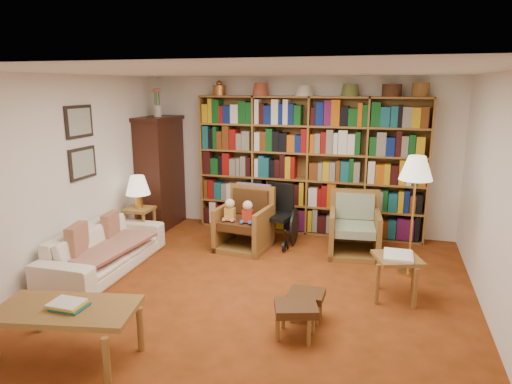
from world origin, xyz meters
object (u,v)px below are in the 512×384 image
at_px(sofa, 105,249).
at_px(floor_lamp, 416,173).
at_px(wheelchair, 278,217).
at_px(side_table_papers, 397,263).
at_px(side_table_lamp, 140,217).
at_px(armchair_leather, 246,223).
at_px(armchair_sage, 355,230).
at_px(footstool_b, 296,310).
at_px(coffee_table, 67,313).
at_px(footstool_a, 306,297).

relative_size(sofa, floor_lamp, 1.28).
relative_size(wheelchair, side_table_papers, 1.52).
height_order(side_table_lamp, armchair_leather, armchair_leather).
height_order(side_table_lamp, wheelchair, wheelchair).
distance_m(armchair_sage, footstool_b, 2.51).
bearing_deg(coffee_table, armchair_leather, 78.53).
height_order(footstool_b, coffee_table, coffee_table).
bearing_deg(wheelchair, armchair_sage, -4.02).
bearing_deg(footstool_a, coffee_table, -146.72).
distance_m(armchair_sage, footstool_a, 2.14).
bearing_deg(wheelchair, footstool_b, -72.60).
height_order(wheelchair, coffee_table, wheelchair).
bearing_deg(floor_lamp, armchair_leather, 170.45).
bearing_deg(footstool_a, sofa, 168.89).
distance_m(footstool_a, coffee_table, 2.28).
relative_size(armchair_leather, footstool_b, 1.89).
bearing_deg(footstool_b, coffee_table, -154.71).
bearing_deg(side_table_papers, coffee_table, -144.22).
distance_m(side_table_lamp, floor_lamp, 4.01).
bearing_deg(footstool_a, footstool_b, -95.23).
xyz_separation_m(side_table_lamp, side_table_papers, (3.74, -0.84, 0.01)).
relative_size(armchair_sage, side_table_papers, 1.47).
distance_m(side_table_lamp, footstool_a, 3.28).
xyz_separation_m(side_table_papers, footstool_a, (-0.88, -0.76, -0.17)).
relative_size(sofa, coffee_table, 1.49).
relative_size(armchair_leather, side_table_papers, 1.52).
bearing_deg(wheelchair, side_table_lamp, -163.42).
distance_m(floor_lamp, footstool_b, 2.41).
height_order(armchair_leather, armchair_sage, armchair_leather).
bearing_deg(coffee_table, side_table_lamp, 108.57).
bearing_deg(armchair_sage, floor_lamp, -39.23).
bearing_deg(wheelchair, sofa, -139.21).
xyz_separation_m(side_table_papers, coffee_table, (-2.79, -2.01, -0.00)).
height_order(side_table_lamp, side_table_papers, side_table_lamp).
bearing_deg(sofa, coffee_table, -156.28).
bearing_deg(armchair_leather, armchair_sage, 7.59).
distance_m(armchair_leather, footstool_b, 2.59).
bearing_deg(armchair_sage, side_table_papers, -67.25).
distance_m(side_table_lamp, armchair_leather, 1.63).
height_order(sofa, footstool_a, sofa).
distance_m(wheelchair, floor_lamp, 2.20).
xyz_separation_m(wheelchair, floor_lamp, (1.88, -0.68, 0.90)).
height_order(sofa, coffee_table, sofa).
xyz_separation_m(sofa, floor_lamp, (3.80, 0.98, 1.03)).
bearing_deg(side_table_lamp, sofa, -84.59).
relative_size(side_table_lamp, side_table_papers, 0.92).
xyz_separation_m(armchair_sage, floor_lamp, (0.73, -0.60, 0.98)).
bearing_deg(floor_lamp, side_table_lamp, 178.86).
height_order(floor_lamp, footstool_b, floor_lamp).
distance_m(wheelchair, footstool_a, 2.36).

